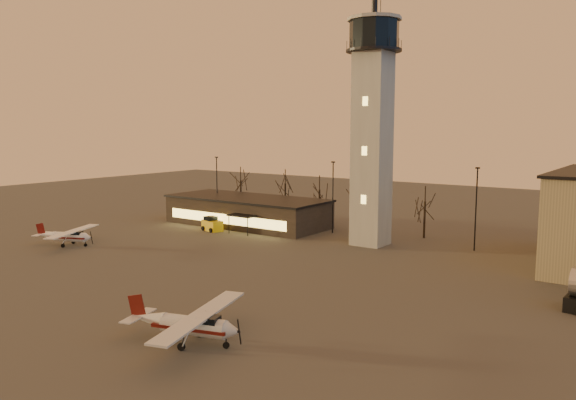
{
  "coord_description": "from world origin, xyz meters",
  "views": [
    {
      "loc": [
        32.23,
        -33.42,
        14.83
      ],
      "look_at": [
        -0.8,
        13.0,
        7.46
      ],
      "focal_mm": 35.0,
      "sensor_mm": 36.0,
      "label": 1
    }
  ],
  "objects_px": {
    "service_cart": "(212,225)",
    "cessna_rear": "(71,238)",
    "control_tower": "(373,115)",
    "cessna_front": "(196,329)",
    "terminal": "(247,211)"
  },
  "relations": [
    {
      "from": "control_tower",
      "to": "cessna_front",
      "type": "xyz_separation_m",
      "value": [
        5.63,
        -36.92,
        -15.25
      ]
    },
    {
      "from": "control_tower",
      "to": "service_cart",
      "type": "relative_size",
      "value": 9.14
    },
    {
      "from": "control_tower",
      "to": "cessna_front",
      "type": "distance_m",
      "value": 40.34
    },
    {
      "from": "terminal",
      "to": "cessna_rear",
      "type": "xyz_separation_m",
      "value": [
        -8.37,
        -24.7,
        -1.2
      ]
    },
    {
      "from": "cessna_front",
      "to": "service_cart",
      "type": "height_order",
      "value": "cessna_front"
    },
    {
      "from": "control_tower",
      "to": "cessna_rear",
      "type": "bearing_deg",
      "value": -143.19
    },
    {
      "from": "service_cart",
      "to": "cessna_rear",
      "type": "bearing_deg",
      "value": -97.01
    },
    {
      "from": "terminal",
      "to": "cessna_rear",
      "type": "relative_size",
      "value": 2.59
    },
    {
      "from": "terminal",
      "to": "control_tower",
      "type": "bearing_deg",
      "value": -5.15
    },
    {
      "from": "control_tower",
      "to": "service_cart",
      "type": "distance_m",
      "value": 28.21
    },
    {
      "from": "control_tower",
      "to": "service_cart",
      "type": "bearing_deg",
      "value": -168.58
    },
    {
      "from": "control_tower",
      "to": "cessna_front",
      "type": "relative_size",
      "value": 2.87
    },
    {
      "from": "cessna_front",
      "to": "service_cart",
      "type": "distance_m",
      "value": 43.18
    },
    {
      "from": "terminal",
      "to": "service_cart",
      "type": "height_order",
      "value": "terminal"
    },
    {
      "from": "cessna_front",
      "to": "cessna_rear",
      "type": "height_order",
      "value": "cessna_front"
    }
  ]
}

